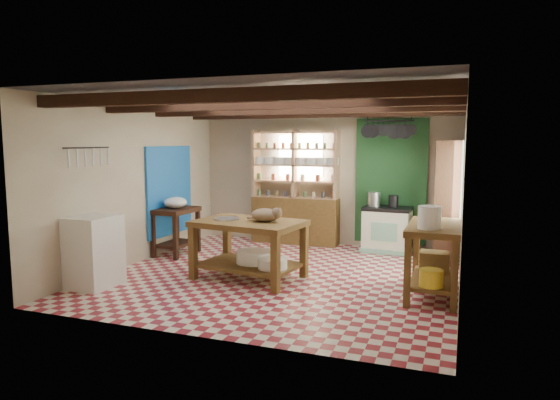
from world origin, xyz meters
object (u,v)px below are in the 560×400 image
(stove, at_px, (387,229))
(right_counter, at_px, (434,260))
(prep_table, at_px, (176,231))
(cat, at_px, (265,215))
(white_cabinet, at_px, (94,251))
(work_table, at_px, (249,250))

(stove, relative_size, right_counter, 0.64)
(prep_table, distance_m, cat, 2.34)
(white_cabinet, height_order, cat, cat)
(work_table, xyz_separation_m, cat, (0.25, 0.01, 0.52))
(stove, height_order, white_cabinet, white_cabinet)
(white_cabinet, bearing_deg, prep_table, 90.87)
(work_table, distance_m, white_cabinet, 2.14)
(work_table, bearing_deg, prep_table, 160.49)
(right_counter, relative_size, cat, 3.13)
(white_cabinet, relative_size, right_counter, 0.75)
(work_table, bearing_deg, stove, 64.79)
(stove, height_order, prep_table, prep_table)
(right_counter, bearing_deg, white_cabinet, -165.24)
(stove, xyz_separation_m, right_counter, (0.93, -2.40, 0.06))
(white_cabinet, xyz_separation_m, cat, (2.09, 1.11, 0.46))
(stove, xyz_separation_m, cat, (-1.38, -2.45, 0.54))
(stove, distance_m, white_cabinet, 4.97)
(work_table, bearing_deg, cat, 11.31)
(stove, xyz_separation_m, prep_table, (-3.45, -1.50, 0.01))
(stove, bearing_deg, work_table, -120.32)
(stove, height_order, right_counter, right_counter)
(stove, relative_size, cat, 2.00)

